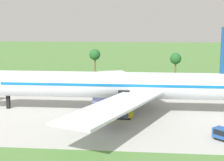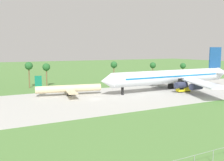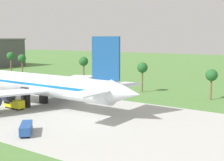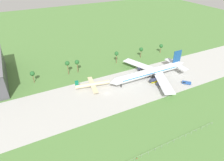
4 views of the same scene
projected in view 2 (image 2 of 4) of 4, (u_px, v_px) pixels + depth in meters
name	position (u px, v px, depth m)	size (l,w,h in m)	color
ground_plane	(95.00, 99.00, 89.24)	(600.00, 600.00, 0.00)	#517F3D
taxiway_strip	(95.00, 99.00, 89.23)	(320.00, 44.00, 0.02)	#B2B2AD
jet_airliner	(174.00, 77.00, 108.66)	(69.51, 61.00, 18.78)	silver
regional_aircraft	(69.00, 89.00, 96.25)	(25.15, 22.78, 7.99)	beige
catering_van	(183.00, 89.00, 103.83)	(6.50, 2.26, 2.42)	black
palm_tree_row	(92.00, 67.00, 128.60)	(124.16, 3.60, 12.03)	brown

